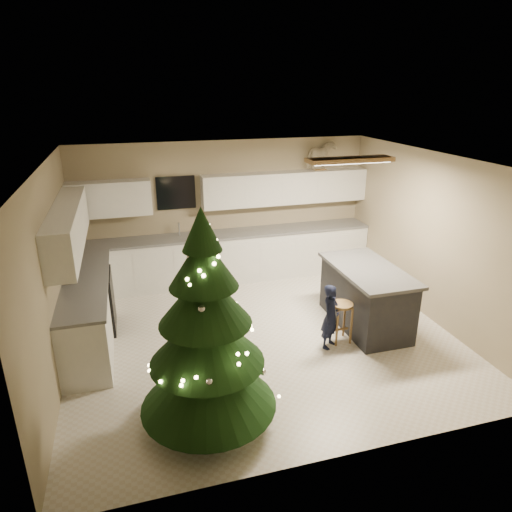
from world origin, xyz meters
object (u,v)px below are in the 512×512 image
rocking_horse (321,155)px  christmas_tree (206,341)px  island (366,296)px  bar_stool (341,313)px  toddler (331,317)px

rocking_horse → christmas_tree: bearing=118.9°
christmas_tree → rocking_horse: (2.94, 3.92, 1.26)m
island → christmas_tree: 3.16m
bar_stool → rocking_horse: size_ratio=0.90×
bar_stool → toddler: toddler is taller
island → rocking_horse: (0.21, 2.43, 1.80)m
toddler → rocking_horse: bearing=30.4°
bar_stool → toddler: bearing=-156.4°
bar_stool → rocking_horse: (0.79, 2.78, 1.82)m
bar_stool → toddler: 0.24m
christmas_tree → bar_stool: bearing=28.0°
christmas_tree → rocking_horse: bearing=53.1°
island → toddler: size_ratio=1.78×
christmas_tree → rocking_horse: rocking_horse is taller
island → christmas_tree: size_ratio=0.69×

